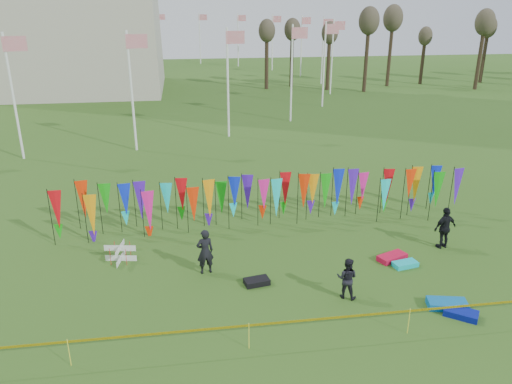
{
  "coord_description": "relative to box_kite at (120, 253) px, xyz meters",
  "views": [
    {
      "loc": [
        -3.44,
        -13.53,
        9.72
      ],
      "look_at": [
        -0.53,
        6.0,
        2.16
      ],
      "focal_mm": 35.0,
      "sensor_mm": 36.0,
      "label": 1
    }
  ],
  "objects": [
    {
      "name": "ground",
      "position": [
        6.18,
        -4.71,
        -0.36
      ],
      "size": [
        160.0,
        160.0,
        0.0
      ],
      "primitive_type": "plane",
      "color": "#2D5217",
      "rests_on": "ground"
    },
    {
      "name": "flagpole_ring",
      "position": [
        -7.82,
        43.29,
        3.64
      ],
      "size": [
        57.4,
        56.16,
        8.0
      ],
      "color": "white",
      "rests_on": "ground"
    },
    {
      "name": "banner_row",
      "position": [
        6.46,
        2.68,
        1.09
      ],
      "size": [
        18.64,
        0.64,
        2.33
      ],
      "color": "black",
      "rests_on": "ground"
    },
    {
      "name": "caution_tape_near",
      "position": [
        5.96,
        -6.08,
        0.42
      ],
      "size": [
        26.0,
        0.02,
        0.9
      ],
      "color": "yellow",
      "rests_on": "ground"
    },
    {
      "name": "tree_line",
      "position": [
        38.18,
        39.29,
        5.81
      ],
      "size": [
        53.92,
        1.92,
        7.84
      ],
      "color": "#37291B",
      "rests_on": "ground"
    },
    {
      "name": "box_kite",
      "position": [
        0.0,
        0.0,
        0.0
      ],
      "size": [
        0.65,
        0.65,
        0.72
      ],
      "rotation": [
        0.0,
        0.0,
        -0.18
      ],
      "color": "red",
      "rests_on": "ground"
    },
    {
      "name": "person_left",
      "position": [
        3.3,
        -1.4,
        0.54
      ],
      "size": [
        0.74,
        0.6,
        1.8
      ],
      "primitive_type": "imported",
      "rotation": [
        0.0,
        0.0,
        3.35
      ],
      "color": "black",
      "rests_on": "ground"
    },
    {
      "name": "person_mid",
      "position": [
        8.08,
        -3.82,
        0.4
      ],
      "size": [
        0.86,
        0.74,
        1.51
      ],
      "primitive_type": "imported",
      "rotation": [
        0.0,
        0.0,
        2.65
      ],
      "color": "black",
      "rests_on": "ground"
    },
    {
      "name": "person_right",
      "position": [
        13.3,
        -0.77,
        0.55
      ],
      "size": [
        1.18,
        0.85,
        1.81
      ],
      "primitive_type": "imported",
      "rotation": [
        0.0,
        0.0,
        3.39
      ],
      "color": "black",
      "rests_on": "ground"
    },
    {
      "name": "kite_bag_turquoise",
      "position": [
        11.06,
        -2.08,
        -0.26
      ],
      "size": [
        1.04,
        0.66,
        0.19
      ],
      "primitive_type": "cube",
      "rotation": [
        0.0,
        0.0,
        0.2
      ],
      "color": "#0ECDD4",
      "rests_on": "ground"
    },
    {
      "name": "kite_bag_blue",
      "position": [
        11.47,
        -5.5,
        -0.25
      ],
      "size": [
        1.18,
        1.08,
        0.22
      ],
      "primitive_type": "cube",
      "rotation": [
        0.0,
        0.0,
        -0.64
      ],
      "color": "#091692",
      "rests_on": "ground"
    },
    {
      "name": "kite_bag_red",
      "position": [
        10.77,
        -1.49,
        -0.25
      ],
      "size": [
        1.33,
        0.98,
        0.22
      ],
      "primitive_type": "cube",
      "rotation": [
        0.0,
        0.0,
        0.39
      ],
      "color": "red",
      "rests_on": "ground"
    },
    {
      "name": "kite_bag_black",
      "position": [
        5.11,
        -2.51,
        -0.25
      ],
      "size": [
        0.98,
        0.68,
        0.21
      ],
      "primitive_type": "cube",
      "rotation": [
        0.0,
        0.0,
        0.18
      ],
      "color": "black",
      "rests_on": "ground"
    },
    {
      "name": "kite_bag_teal",
      "position": [
        11.28,
        -4.94,
        -0.23
      ],
      "size": [
        1.4,
        0.89,
        0.25
      ],
      "primitive_type": "cube",
      "rotation": [
        0.0,
        0.0,
        -0.22
      ],
      "color": "#0C66AC",
      "rests_on": "ground"
    }
  ]
}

